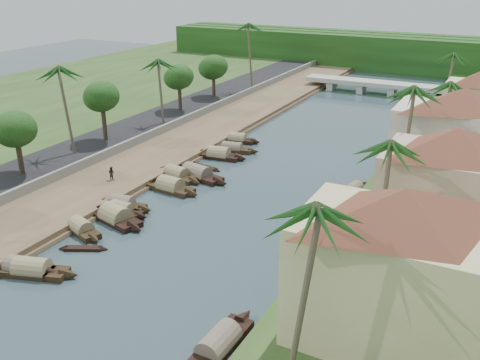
% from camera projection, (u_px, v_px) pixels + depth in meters
% --- Properties ---
extents(ground, '(220.00, 220.00, 0.00)m').
position_uv_depth(ground, '(161.00, 266.00, 44.07)').
color(ground, '#31444A').
rests_on(ground, ground).
extents(left_bank, '(10.00, 180.00, 0.80)m').
position_uv_depth(left_bank, '(148.00, 159.00, 67.22)').
color(left_bank, brown).
rests_on(left_bank, ground).
extents(right_bank, '(16.00, 180.00, 1.20)m').
position_uv_depth(right_bank, '(439.00, 213.00, 52.26)').
color(right_bank, '#27431B').
rests_on(right_bank, ground).
extents(road, '(8.00, 180.00, 1.40)m').
position_uv_depth(road, '(96.00, 147.00, 70.73)').
color(road, black).
rests_on(road, ground).
extents(retaining_wall, '(0.40, 180.00, 1.10)m').
position_uv_depth(retaining_wall, '(121.00, 147.00, 68.66)').
color(retaining_wall, gray).
rests_on(retaining_wall, left_bank).
extents(treeline, '(120.00, 14.00, 8.00)m').
position_uv_depth(treeline, '(408.00, 53.00, 125.06)').
color(treeline, '#18370F').
rests_on(treeline, ground).
extents(bridge, '(28.00, 4.00, 2.40)m').
position_uv_depth(bridge, '(377.00, 85.00, 102.81)').
color(bridge, '#A9A99E').
rests_on(bridge, ground).
extents(building_near, '(14.85, 14.85, 10.20)m').
position_uv_depth(building_near, '(397.00, 265.00, 31.96)').
color(building_near, beige).
rests_on(building_near, right_bank).
extents(building_mid, '(14.11, 14.11, 9.70)m').
position_uv_depth(building_mid, '(450.00, 183.00, 44.83)').
color(building_mid, beige).
rests_on(building_mid, right_bank).
extents(building_far, '(15.59, 15.59, 10.20)m').
position_uv_depth(building_far, '(458.00, 135.00, 56.71)').
color(building_far, white).
rests_on(building_far, right_bank).
extents(sampan_2, '(8.18, 4.04, 2.14)m').
position_uv_depth(sampan_2, '(32.00, 270.00, 42.71)').
color(sampan_2, black).
rests_on(sampan_2, ground).
extents(sampan_3, '(7.49, 3.03, 2.01)m').
position_uv_depth(sampan_3, '(22.00, 268.00, 43.01)').
color(sampan_3, black).
rests_on(sampan_3, ground).
extents(sampan_4, '(6.78, 3.66, 1.95)m').
position_uv_depth(sampan_4, '(81.00, 229.00, 49.47)').
color(sampan_4, black).
rests_on(sampan_4, ground).
extents(sampan_5, '(8.36, 4.00, 2.55)m').
position_uv_depth(sampan_5, '(116.00, 217.00, 51.64)').
color(sampan_5, black).
rests_on(sampan_5, ground).
extents(sampan_6, '(7.11, 2.58, 2.10)m').
position_uv_depth(sampan_6, '(122.00, 205.00, 54.33)').
color(sampan_6, black).
rests_on(sampan_6, ground).
extents(sampan_7, '(6.57, 1.64, 1.80)m').
position_uv_depth(sampan_7, '(122.00, 210.00, 53.22)').
color(sampan_7, black).
rests_on(sampan_7, ground).
extents(sampan_8, '(7.87, 2.54, 2.38)m').
position_uv_depth(sampan_8, '(170.00, 187.00, 58.72)').
color(sampan_8, black).
rests_on(sampan_8, ground).
extents(sampan_9, '(9.70, 3.73, 2.38)m').
position_uv_depth(sampan_9, '(197.00, 174.00, 62.38)').
color(sampan_9, black).
rests_on(sampan_9, ground).
extents(sampan_10, '(7.99, 3.29, 2.17)m').
position_uv_depth(sampan_10, '(177.00, 175.00, 62.16)').
color(sampan_10, black).
rests_on(sampan_10, ground).
extents(sampan_11, '(7.95, 2.64, 2.24)m').
position_uv_depth(sampan_11, '(219.00, 155.00, 68.69)').
color(sampan_11, black).
rests_on(sampan_11, ground).
extents(sampan_12, '(7.71, 2.84, 1.86)m').
position_uv_depth(sampan_12, '(232.00, 149.00, 71.10)').
color(sampan_12, black).
rests_on(sampan_12, ground).
extents(sampan_13, '(7.02, 2.48, 1.93)m').
position_uv_depth(sampan_13, '(237.00, 140.00, 74.88)').
color(sampan_13, black).
rests_on(sampan_13, ground).
extents(sampan_14, '(2.04, 8.97, 2.17)m').
position_uv_depth(sampan_14, '(219.00, 345.00, 34.28)').
color(sampan_14, black).
rests_on(sampan_14, ground).
extents(sampan_15, '(2.68, 7.67, 2.04)m').
position_uv_depth(sampan_15, '(298.00, 242.00, 47.10)').
color(sampan_15, black).
rests_on(sampan_15, ground).
extents(sampan_16, '(2.47, 7.38, 1.83)m').
position_uv_depth(sampan_16, '(353.00, 191.00, 57.65)').
color(sampan_16, black).
rests_on(sampan_16, ground).
extents(canoe_1, '(4.35, 2.64, 0.73)m').
position_uv_depth(canoe_1, '(83.00, 249.00, 46.58)').
color(canoe_1, black).
rests_on(canoe_1, ground).
extents(canoe_2, '(5.19, 1.66, 0.75)m').
position_uv_depth(canoe_2, '(204.00, 167.00, 65.56)').
color(canoe_2, black).
rests_on(canoe_2, ground).
extents(palm_0, '(3.20, 3.20, 12.32)m').
position_uv_depth(palm_0, '(302.00, 210.00, 26.66)').
color(palm_0, brown).
rests_on(palm_0, ground).
extents(palm_1, '(3.20, 3.20, 11.27)m').
position_uv_depth(palm_1, '(389.00, 147.00, 39.27)').
color(palm_1, brown).
rests_on(palm_1, ground).
extents(palm_2, '(3.20, 3.20, 12.74)m').
position_uv_depth(palm_2, '(412.00, 91.00, 50.03)').
color(palm_2, brown).
rests_on(palm_2, ground).
extents(palm_3, '(3.20, 3.20, 10.48)m').
position_uv_depth(palm_3, '(444.00, 85.00, 63.27)').
color(palm_3, brown).
rests_on(palm_3, ground).
extents(palm_5, '(3.20, 3.20, 11.97)m').
position_uv_depth(palm_5, '(63.00, 71.00, 62.75)').
color(palm_5, brown).
rests_on(palm_5, ground).
extents(palm_6, '(3.20, 3.20, 10.62)m').
position_uv_depth(palm_6, '(160.00, 62.00, 75.98)').
color(palm_6, brown).
rests_on(palm_6, ground).
extents(palm_7, '(3.20, 3.20, 11.01)m').
position_uv_depth(palm_7, '(450.00, 56.00, 80.63)').
color(palm_7, brown).
rests_on(palm_7, ground).
extents(palm_8, '(3.20, 3.20, 13.33)m').
position_uv_depth(palm_8, '(252.00, 26.00, 96.33)').
color(palm_8, brown).
rests_on(palm_8, ground).
extents(tree_2, '(4.63, 4.63, 7.04)m').
position_uv_depth(tree_2, '(15.00, 130.00, 58.05)').
color(tree_2, '#483729').
rests_on(tree_2, ground).
extents(tree_3, '(4.56, 4.56, 7.74)m').
position_uv_depth(tree_3, '(102.00, 97.00, 69.40)').
color(tree_3, '#483729').
rests_on(tree_3, ground).
extents(tree_4, '(4.51, 4.51, 7.12)m').
position_uv_depth(tree_4, '(179.00, 78.00, 84.58)').
color(tree_4, '#483729').
rests_on(tree_4, ground).
extents(tree_5, '(4.85, 4.85, 7.11)m').
position_uv_depth(tree_5, '(213.00, 68.00, 93.64)').
color(tree_5, '#483729').
rests_on(tree_5, ground).
extents(person_far, '(0.78, 0.62, 1.55)m').
position_uv_depth(person_far, '(112.00, 173.00, 59.50)').
color(person_far, '#302A22').
rests_on(person_far, left_bank).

